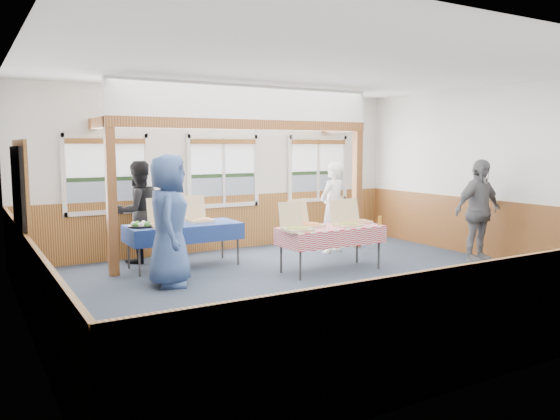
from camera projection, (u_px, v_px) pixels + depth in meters
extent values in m
plane|color=#252C3C|center=(320.00, 286.00, 8.21)|extent=(8.00, 8.00, 0.00)
plane|color=white|center=(322.00, 69.00, 7.83)|extent=(8.00, 8.00, 0.00)
plane|color=silver|center=(222.00, 171.00, 11.02)|extent=(8.00, 0.00, 8.00)
plane|color=silver|center=(537.00, 201.00, 5.02)|extent=(8.00, 0.00, 8.00)
plane|color=silver|center=(22.00, 192.00, 6.01)|extent=(0.00, 8.00, 8.00)
plane|color=silver|center=(500.00, 173.00, 10.03)|extent=(0.00, 8.00, 8.00)
cube|color=brown|center=(224.00, 223.00, 11.12)|extent=(7.98, 0.05, 1.10)
cube|color=brown|center=(529.00, 311.00, 5.16)|extent=(7.98, 0.05, 1.10)
cube|color=brown|center=(30.00, 284.00, 6.15)|extent=(0.05, 6.98, 1.10)
cube|color=brown|center=(497.00, 230.00, 10.14)|extent=(0.05, 6.98, 1.10)
cube|color=#343434|center=(21.00, 230.00, 6.87)|extent=(0.06, 1.30, 2.10)
cube|color=silver|center=(108.00, 212.00, 9.89)|extent=(1.52, 0.05, 0.08)
cube|color=silver|center=(105.00, 135.00, 9.73)|extent=(1.52, 0.05, 0.08)
cube|color=silver|center=(63.00, 175.00, 9.44)|extent=(0.08, 0.05, 1.46)
cube|color=silver|center=(147.00, 173.00, 10.18)|extent=(0.08, 0.05, 1.46)
cube|color=silver|center=(107.00, 174.00, 9.81)|extent=(0.05, 0.05, 1.30)
cube|color=slate|center=(107.00, 195.00, 9.89)|extent=(1.40, 0.02, 0.52)
cube|color=#1D361B|center=(107.00, 179.00, 9.86)|extent=(1.40, 0.02, 0.08)
cube|color=white|center=(106.00, 157.00, 9.81)|extent=(1.40, 0.02, 0.70)
cube|color=brown|center=(106.00, 141.00, 9.73)|extent=(1.40, 0.07, 0.10)
cube|color=silver|center=(224.00, 205.00, 11.05)|extent=(1.52, 0.05, 0.08)
cube|color=silver|center=(223.00, 137.00, 10.89)|extent=(1.52, 0.05, 0.08)
cube|color=silver|center=(189.00, 172.00, 10.60)|extent=(0.08, 0.05, 1.46)
cube|color=silver|center=(256.00, 170.00, 11.34)|extent=(0.08, 0.05, 1.46)
cube|color=silver|center=(224.00, 171.00, 10.97)|extent=(0.05, 0.05, 1.30)
cube|color=slate|center=(223.00, 190.00, 11.05)|extent=(1.40, 0.02, 0.52)
cube|color=#1D361B|center=(223.00, 176.00, 11.01)|extent=(1.40, 0.02, 0.08)
cube|color=white|center=(223.00, 156.00, 10.97)|extent=(1.40, 0.02, 0.70)
cube|color=brown|center=(224.00, 142.00, 10.88)|extent=(1.40, 0.07, 0.10)
cube|color=silver|center=(318.00, 200.00, 12.20)|extent=(1.52, 0.05, 0.08)
cube|color=silver|center=(318.00, 137.00, 12.04)|extent=(1.52, 0.05, 0.08)
cube|color=silver|center=(290.00, 169.00, 11.75)|extent=(0.08, 0.05, 1.46)
cube|color=silver|center=(345.00, 168.00, 12.49)|extent=(0.08, 0.05, 1.46)
cube|color=silver|center=(318.00, 169.00, 12.12)|extent=(0.05, 0.05, 1.30)
cube|color=slate|center=(317.00, 186.00, 12.20)|extent=(1.40, 0.02, 0.52)
cube|color=#1D361B|center=(317.00, 173.00, 12.17)|extent=(1.40, 0.02, 0.08)
cube|color=white|center=(317.00, 155.00, 12.12)|extent=(1.40, 0.02, 0.70)
cube|color=brown|center=(319.00, 142.00, 12.04)|extent=(1.40, 0.07, 0.10)
cube|color=#543612|center=(112.00, 202.00, 8.78)|extent=(0.15, 0.15, 2.40)
cube|color=#543612|center=(357.00, 190.00, 11.29)|extent=(0.15, 0.15, 2.40)
cube|color=#543612|center=(249.00, 125.00, 9.89)|extent=(5.15, 0.18, 0.18)
cylinder|color=#343434|center=(139.00, 254.00, 8.79)|extent=(0.04, 0.04, 0.73)
cylinder|color=#343434|center=(128.00, 248.00, 9.36)|extent=(0.04, 0.04, 0.73)
cylinder|color=#343434|center=(238.00, 244.00, 9.67)|extent=(0.04, 0.04, 0.73)
cylinder|color=#343434|center=(222.00, 239.00, 10.24)|extent=(0.04, 0.04, 0.73)
cube|color=#343434|center=(184.00, 225.00, 9.47)|extent=(2.04, 1.38, 0.03)
cube|color=navy|center=(184.00, 224.00, 9.47)|extent=(2.12, 1.46, 0.01)
cube|color=navy|center=(193.00, 236.00, 9.13)|extent=(1.83, 0.67, 0.28)
cube|color=navy|center=(175.00, 229.00, 9.85)|extent=(1.83, 0.67, 0.28)
cylinder|color=#343434|center=(300.00, 258.00, 8.54)|extent=(0.04, 0.04, 0.73)
cylinder|color=#343434|center=(281.00, 251.00, 9.05)|extent=(0.04, 0.04, 0.73)
cylinder|color=#343434|center=(379.00, 248.00, 9.34)|extent=(0.04, 0.04, 0.73)
cylinder|color=#343434|center=(357.00, 243.00, 9.85)|extent=(0.04, 0.04, 0.73)
cube|color=#343434|center=(331.00, 228.00, 9.15)|extent=(1.85, 1.18, 0.03)
cube|color=#B41224|center=(331.00, 227.00, 9.15)|extent=(1.92, 1.26, 0.01)
cube|color=#B41224|center=(345.00, 239.00, 8.83)|extent=(1.70, 0.52, 0.28)
cube|color=#B41224|center=(318.00, 232.00, 9.50)|extent=(1.70, 0.52, 0.28)
cube|color=beige|center=(164.00, 225.00, 9.14)|extent=(0.44, 0.44, 0.05)
cylinder|color=gold|center=(164.00, 223.00, 9.13)|extent=(0.38, 0.38, 0.01)
cube|color=beige|center=(159.00, 210.00, 9.33)|extent=(0.43, 0.11, 0.42)
cube|color=beige|center=(200.00, 220.00, 9.75)|extent=(0.42, 0.42, 0.05)
cylinder|color=#DFBE67|center=(200.00, 219.00, 9.74)|extent=(0.36, 0.36, 0.01)
cube|color=beige|center=(194.00, 207.00, 9.93)|extent=(0.41, 0.10, 0.41)
cube|color=beige|center=(298.00, 230.00, 8.65)|extent=(0.43, 0.43, 0.05)
cylinder|color=gold|center=(298.00, 228.00, 8.65)|extent=(0.38, 0.38, 0.01)
cube|color=beige|center=(291.00, 214.00, 8.84)|extent=(0.41, 0.12, 0.40)
cube|color=beige|center=(309.00, 226.00, 9.10)|extent=(0.49, 0.49, 0.05)
cylinder|color=gold|center=(309.00, 224.00, 9.10)|extent=(0.43, 0.43, 0.01)
cube|color=beige|center=(298.00, 211.00, 9.26)|extent=(0.42, 0.18, 0.41)
cube|color=beige|center=(347.00, 225.00, 9.17)|extent=(0.40, 0.40, 0.04)
cylinder|color=gold|center=(347.00, 223.00, 9.17)|extent=(0.35, 0.35, 0.01)
cube|color=beige|center=(340.00, 211.00, 9.35)|extent=(0.39, 0.11, 0.38)
cube|color=beige|center=(358.00, 222.00, 9.56)|extent=(0.39, 0.39, 0.04)
cylinder|color=#DFBE67|center=(358.00, 220.00, 9.56)|extent=(0.34, 0.34, 0.01)
cube|color=beige|center=(350.00, 209.00, 9.73)|extent=(0.38, 0.10, 0.37)
cylinder|color=black|center=(141.00, 226.00, 9.09)|extent=(0.43, 0.43, 0.03)
cylinder|color=white|center=(141.00, 225.00, 9.09)|extent=(0.10, 0.10, 0.04)
sphere|color=#38702A|center=(148.00, 224.00, 9.15)|extent=(0.10, 0.10, 0.10)
sphere|color=silver|center=(143.00, 223.00, 9.20)|extent=(0.10, 0.10, 0.10)
sphere|color=#38702A|center=(137.00, 224.00, 9.17)|extent=(0.10, 0.10, 0.10)
sphere|color=silver|center=(134.00, 224.00, 9.08)|extent=(0.10, 0.10, 0.10)
sphere|color=#38702A|center=(135.00, 225.00, 8.99)|extent=(0.10, 0.10, 0.10)
sphere|color=silver|center=(141.00, 225.00, 8.98)|extent=(0.10, 0.10, 0.10)
sphere|color=#38702A|center=(147.00, 225.00, 9.05)|extent=(0.10, 0.10, 0.10)
cylinder|color=#976C19|center=(380.00, 220.00, 9.35)|extent=(0.07, 0.07, 0.15)
imported|color=white|center=(333.00, 208.00, 10.72)|extent=(0.76, 0.62, 1.80)
imported|color=black|center=(138.00, 212.00, 9.83)|extent=(1.03, 0.88, 1.84)
imported|color=#324A7D|center=(169.00, 221.00, 8.15)|extent=(0.95, 1.14, 1.98)
imported|color=slate|center=(478.00, 211.00, 9.81)|extent=(1.10, 0.47, 1.87)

